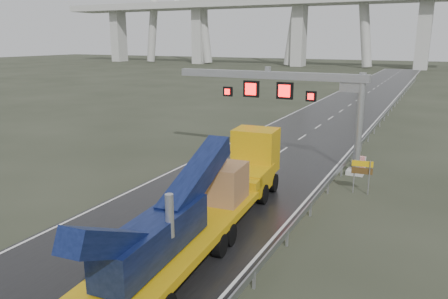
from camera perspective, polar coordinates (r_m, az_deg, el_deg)
The scene contains 7 objects.
ground at distance 19.96m, azimuth -14.19°, elevation -14.40°, with size 400.00×400.00×0.00m, color #282C1F.
road at distance 55.16m, azimuth 13.76°, elevation 4.01°, with size 11.00×200.00×0.02m, color black.
guardrail at distance 44.30m, azimuth 18.56°, elevation 2.14°, with size 0.20×140.00×1.40m, color gray, non-canonical shape.
sign_gantry at distance 32.75m, azimuth 9.15°, elevation 7.38°, with size 14.90×1.20×7.42m.
heavy_haul_truck at distance 21.56m, azimuth -1.74°, elevation -6.35°, with size 4.60×20.41×4.75m.
exit_sign_pair at distance 28.36m, azimuth 17.58°, elevation -2.62°, with size 1.27×0.23×2.18m.
striped_barrier at distance 33.88m, azimuth 17.49°, elevation -1.70°, with size 0.60×0.32×1.01m, color red.
Camera 1 is at (11.80, -13.06, 9.42)m, focal length 35.00 mm.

